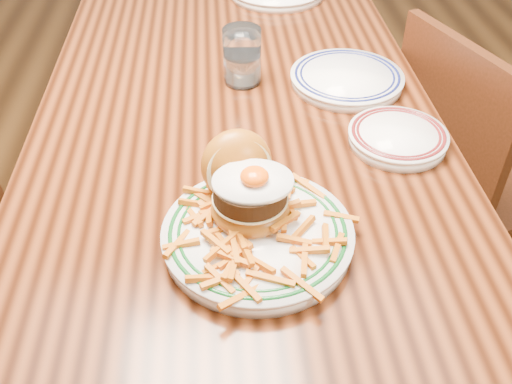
{
  "coord_description": "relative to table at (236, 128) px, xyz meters",
  "views": [
    {
      "loc": [
        -0.04,
        -1.1,
        1.41
      ],
      "look_at": [
        0.01,
        -0.43,
        0.83
      ],
      "focal_mm": 40.0,
      "sensor_mm": 36.0,
      "label": 1
    }
  ],
  "objects": [
    {
      "name": "main_plate",
      "position": [
        0.01,
        -0.44,
        0.13
      ],
      "size": [
        0.3,
        0.32,
        0.15
      ],
      "rotation": [
        0.0,
        0.0,
        0.24
      ],
      "color": "white",
      "rests_on": "table"
    },
    {
      "name": "water_glass",
      "position": [
        0.02,
        0.06,
        0.14
      ],
      "size": [
        0.08,
        0.08,
        0.13
      ],
      "color": "white",
      "rests_on": "table"
    },
    {
      "name": "chair_right",
      "position": [
        0.61,
        0.05,
        -0.21
      ],
      "size": [
        0.51,
        0.51,
        0.85
      ],
      "rotation": [
        0.0,
        0.0,
        3.49
      ],
      "color": "#3F1B0D",
      "rests_on": "floor"
    },
    {
      "name": "rear_plate",
      "position": [
        0.25,
        0.03,
        0.1
      ],
      "size": [
        0.26,
        0.26,
        0.03
      ],
      "rotation": [
        0.0,
        0.0,
        -0.15
      ],
      "color": "white",
      "rests_on": "table"
    },
    {
      "name": "table",
      "position": [
        0.0,
        0.0,
        0.0
      ],
      "size": [
        0.85,
        1.6,
        0.75
      ],
      "color": "black",
      "rests_on": "floor"
    },
    {
      "name": "side_plate",
      "position": [
        0.31,
        -0.21,
        0.11
      ],
      "size": [
        0.19,
        0.19,
        0.03
      ],
      "rotation": [
        0.0,
        0.0,
        0.09
      ],
      "color": "white",
      "rests_on": "table"
    },
    {
      "name": "floor",
      "position": [
        0.0,
        0.0,
        -0.66
      ],
      "size": [
        6.0,
        6.0,
        0.0
      ],
      "primitive_type": "plane",
      "color": "black",
      "rests_on": "ground"
    }
  ]
}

